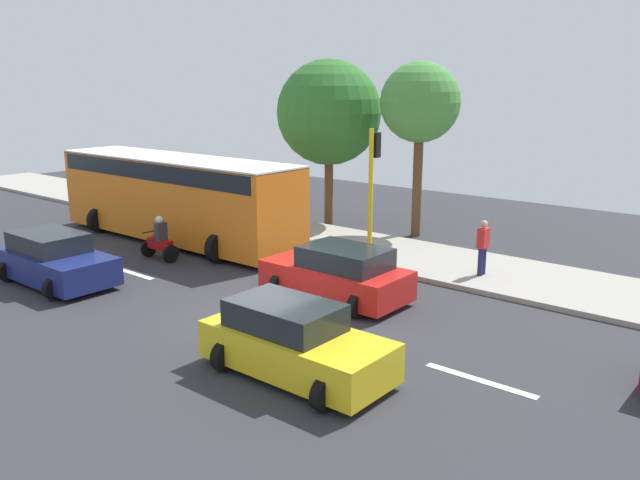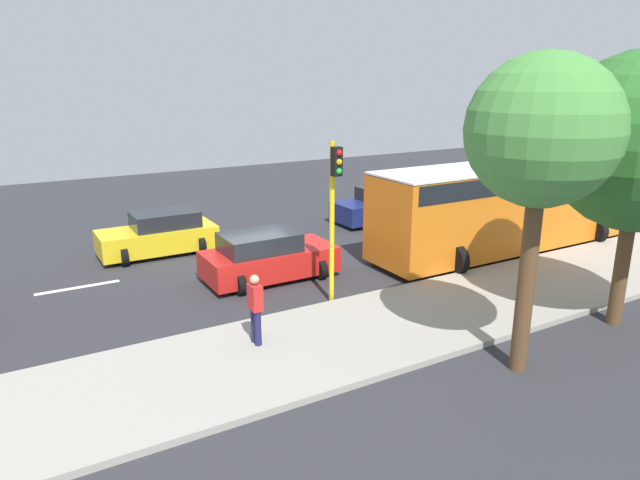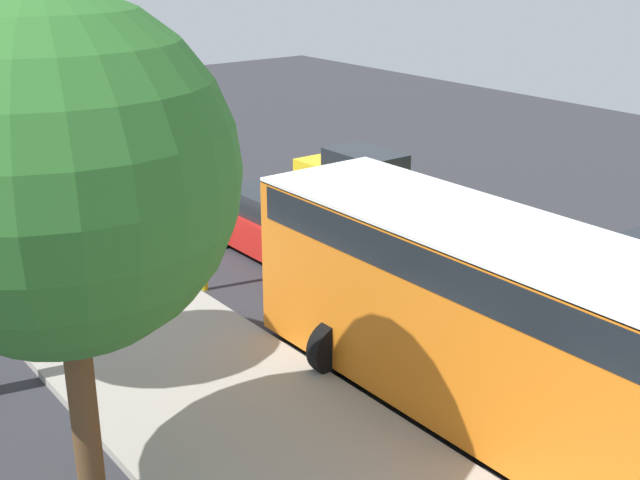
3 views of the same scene
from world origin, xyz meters
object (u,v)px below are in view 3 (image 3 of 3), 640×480
Objects in this scene: city_bus at (545,332)px; pedestrian_near_signal at (75,223)px; car_yellow_cab at (359,177)px; street_tree_north at (57,176)px; car_red at (282,226)px; car_maroon at (112,147)px; motorcycle at (535,325)px; traffic_light_corner at (194,160)px.

pedestrian_near_signal is at bearing -76.51° from city_bus.
street_tree_north is at bearing 35.85° from car_yellow_cab.
car_red is 0.37× the size of city_bus.
car_maroon is at bearing -95.14° from city_bus.
car_maroon is 0.59× the size of street_tree_north.
car_maroon is at bearing -115.09° from street_tree_north.
motorcycle is at bearing 174.28° from street_tree_north.
motorcycle reaches higher than car_maroon.
car_maroon is at bearing -119.33° from pedestrian_near_signal.
street_tree_north is at bearing -23.36° from city_bus.
street_tree_north reaches higher than car_maroon.
motorcycle is at bearing 91.52° from car_maroon.
traffic_light_corner is at bearing -130.93° from street_tree_north.
car_yellow_cab is at bearing -156.87° from traffic_light_corner.
car_maroon and car_red have the same top height.
car_maroon is 2.36× the size of pedestrian_near_signal.
pedestrian_near_signal is at bearing -28.09° from car_red.
car_maroon and car_yellow_cab have the same top height.
city_bus is 8.27m from traffic_light_corner.
car_red is at bearing 151.91° from pedestrian_near_signal.
car_red is 10.56m from street_tree_north.
city_bus is 3.03m from motorcycle.
city_bus is at bearing 98.04° from traffic_light_corner.
motorcycle is at bearing -140.78° from city_bus.
car_maroon is at bearing -90.82° from car_red.
traffic_light_corner is (-1.53, 3.02, 1.87)m from pedestrian_near_signal.
street_tree_north is at bearing -5.72° from motorcycle.
motorcycle is at bearing 94.80° from car_red.
pedestrian_near_signal is 0.38× the size of traffic_light_corner.
traffic_light_corner is 0.66× the size of street_tree_north.
street_tree_north is (5.95, -2.57, 2.79)m from city_bus.
car_yellow_cab is 15.10m from street_tree_north.
car_maroon is 2.61× the size of motorcycle.
car_yellow_cab is (-4.31, -2.23, -0.00)m from car_red.
car_maroon is 17.17m from motorcycle.
pedestrian_near_signal is (4.23, -2.26, 0.35)m from car_red.
traffic_light_corner is 7.53m from street_tree_north.
car_red is at bearing -85.20° from motorcycle.
car_maroon is at bearing -88.48° from motorcycle.
city_bus is at bearing 62.18° from car_yellow_cab.
car_maroon is 8.85m from car_yellow_cab.
traffic_light_corner reaches higher than pedestrian_near_signal.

